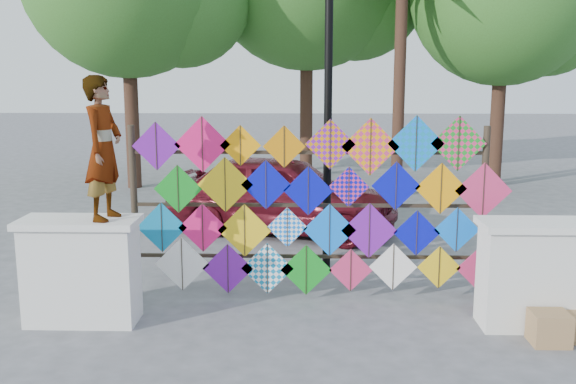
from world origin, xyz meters
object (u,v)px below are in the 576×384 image
object	(u,v)px
kite_rack	(315,208)
sedan	(282,194)
lamppost	(328,92)
vendor_woman	(103,148)

from	to	relation	value
kite_rack	sedan	distance (m)	3.65
lamppost	sedan	bearing A→B (deg)	108.48
kite_rack	vendor_woman	distance (m)	2.77
kite_rack	lamppost	size ratio (longest dim) A/B	1.12
sedan	vendor_woman	bearing A→B (deg)	173.09
kite_rack	sedan	size ratio (longest dim) A/B	1.15
kite_rack	sedan	xyz separation A→B (m)	(-0.56, 3.57, -0.49)
sedan	lamppost	size ratio (longest dim) A/B	0.97
sedan	kite_rack	bearing A→B (deg)	-155.13
kite_rack	lamppost	bearing A→B (deg)	80.91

